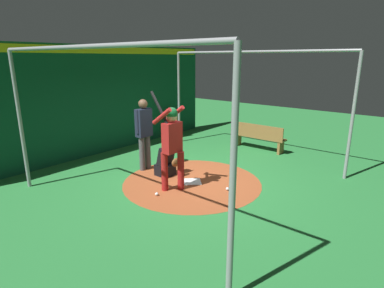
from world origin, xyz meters
name	(u,v)px	position (x,y,z in m)	size (l,w,h in m)	color
ground_plane	(192,182)	(0.00, 0.00, 0.00)	(25.38, 25.38, 0.00)	#287A38
dirt_circle	(192,182)	(0.00, 0.00, 0.00)	(3.29, 3.29, 0.01)	#9E4C28
home_plate	(192,182)	(0.00, 0.00, 0.01)	(0.42, 0.42, 0.01)	white
batter	(172,140)	(-0.06, -0.62, 1.15)	(0.68, 0.49, 2.20)	maroon
catcher	(166,161)	(-0.78, -0.07, 0.37)	(0.58, 0.40, 0.96)	black
umpire	(144,130)	(-1.54, -0.09, 1.06)	(0.23, 0.49, 1.87)	#4C4C51
back_wall	(95,100)	(-3.81, 0.00, 1.64)	(0.23, 9.38, 3.25)	#0F472D
cage_frame	(192,92)	(0.00, 0.00, 2.14)	(5.57, 5.28, 3.08)	gray
bat_rack	(170,123)	(-3.57, 2.97, 0.49)	(0.82, 0.20, 1.05)	olive
bench	(258,136)	(-0.12, 3.46, 0.45)	(1.77, 0.36, 0.85)	olive
baseball_0	(227,189)	(0.93, 0.12, 0.04)	(0.07, 0.07, 0.07)	white
baseball_1	(157,194)	(-0.09, -1.08, 0.04)	(0.07, 0.07, 0.07)	white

